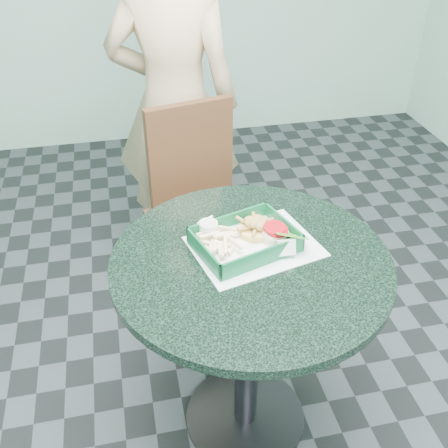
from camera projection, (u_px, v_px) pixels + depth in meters
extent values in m
cube|color=#303335|center=(245.00, 417.00, 1.97)|extent=(4.00, 5.00, 0.02)
cylinder|color=#302F35|center=(245.00, 416.00, 1.97)|extent=(0.44, 0.44, 0.02)
cylinder|color=#302F35|center=(248.00, 349.00, 1.75)|extent=(0.08, 0.08, 0.70)
cylinder|color=#1E2B24|center=(251.00, 267.00, 1.55)|extent=(0.83, 0.83, 0.03)
cube|color=black|center=(199.00, 225.00, 2.22)|extent=(0.38, 0.38, 0.04)
cube|color=black|center=(191.00, 155.00, 2.21)|extent=(0.38, 0.04, 0.46)
cube|color=black|center=(170.00, 297.00, 2.20)|extent=(0.04, 0.04, 0.43)
cube|color=black|center=(244.00, 286.00, 2.25)|extent=(0.04, 0.04, 0.43)
cube|color=black|center=(161.00, 251.00, 2.46)|extent=(0.04, 0.04, 0.43)
cube|color=black|center=(228.00, 242.00, 2.51)|extent=(0.04, 0.04, 0.43)
imported|color=tan|center=(174.00, 93.00, 2.32)|extent=(0.73, 0.58, 1.75)
cube|color=silver|center=(254.00, 252.00, 1.59)|extent=(0.42, 0.35, 0.00)
cube|color=#0B542D|center=(245.00, 251.00, 1.58)|extent=(0.28, 0.21, 0.01)
cube|color=white|center=(245.00, 249.00, 1.57)|extent=(0.27, 0.20, 0.00)
cube|color=#0B542D|center=(237.00, 225.00, 1.64)|extent=(0.28, 0.01, 0.05)
cube|color=#0B542D|center=(253.00, 264.00, 1.48)|extent=(0.28, 0.01, 0.05)
cube|color=#0B542D|center=(289.00, 238.00, 1.59)|extent=(0.01, 0.21, 0.05)
cube|color=#0B542D|center=(199.00, 250.00, 1.54)|extent=(0.01, 0.21, 0.05)
cylinder|color=tan|center=(260.00, 238.00, 1.60)|extent=(0.11, 0.11, 0.02)
cylinder|color=white|center=(214.00, 226.00, 1.61)|extent=(0.06, 0.06, 0.03)
cylinder|color=beige|center=(214.00, 222.00, 1.61)|extent=(0.05, 0.05, 0.00)
cylinder|color=beige|center=(276.00, 247.00, 1.56)|extent=(0.08, 0.08, 0.03)
torus|color=#FFF3D0|center=(277.00, 243.00, 1.55)|extent=(0.07, 0.07, 0.01)
cylinder|color=#AF0B15|center=(277.00, 240.00, 1.54)|extent=(0.07, 0.07, 0.01)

